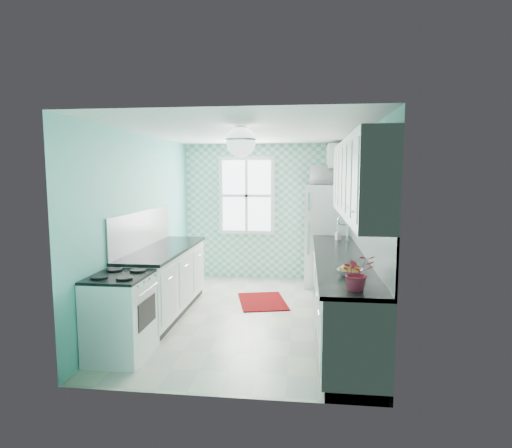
# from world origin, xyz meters

# --- Properties ---
(floor) EXTENTS (3.00, 4.40, 0.02)m
(floor) POSITION_xyz_m (0.00, 0.00, -0.01)
(floor) COLOR beige
(floor) RESTS_ON ground
(ceiling) EXTENTS (3.00, 4.40, 0.02)m
(ceiling) POSITION_xyz_m (0.00, 0.00, 2.51)
(ceiling) COLOR white
(ceiling) RESTS_ON wall_back
(wall_back) EXTENTS (3.00, 0.02, 2.50)m
(wall_back) POSITION_xyz_m (0.00, 2.21, 1.25)
(wall_back) COLOR #61CAB6
(wall_back) RESTS_ON floor
(wall_front) EXTENTS (3.00, 0.02, 2.50)m
(wall_front) POSITION_xyz_m (0.00, -2.21, 1.25)
(wall_front) COLOR #61CAB6
(wall_front) RESTS_ON floor
(wall_left) EXTENTS (0.02, 4.40, 2.50)m
(wall_left) POSITION_xyz_m (-1.51, 0.00, 1.25)
(wall_left) COLOR #61CAB6
(wall_left) RESTS_ON floor
(wall_right) EXTENTS (0.02, 4.40, 2.50)m
(wall_right) POSITION_xyz_m (1.51, 0.00, 1.25)
(wall_right) COLOR #61CAB6
(wall_right) RESTS_ON floor
(accent_wall) EXTENTS (3.00, 0.01, 2.50)m
(accent_wall) POSITION_xyz_m (0.00, 2.19, 1.25)
(accent_wall) COLOR #5FC2A6
(accent_wall) RESTS_ON wall_back
(window) EXTENTS (1.04, 0.05, 1.44)m
(window) POSITION_xyz_m (-0.35, 2.16, 1.55)
(window) COLOR white
(window) RESTS_ON wall_back
(backsplash_right) EXTENTS (0.02, 3.60, 0.51)m
(backsplash_right) POSITION_xyz_m (1.49, -0.40, 1.20)
(backsplash_right) COLOR white
(backsplash_right) RESTS_ON wall_right
(backsplash_left) EXTENTS (0.02, 2.15, 0.51)m
(backsplash_left) POSITION_xyz_m (-1.49, -0.07, 1.20)
(backsplash_left) COLOR white
(backsplash_left) RESTS_ON wall_left
(upper_cabinets_right) EXTENTS (0.33, 3.20, 0.90)m
(upper_cabinets_right) POSITION_xyz_m (1.33, -0.60, 1.90)
(upper_cabinets_right) COLOR white
(upper_cabinets_right) RESTS_ON wall_right
(upper_cabinet_fridge) EXTENTS (0.40, 0.74, 0.40)m
(upper_cabinet_fridge) POSITION_xyz_m (1.30, 1.83, 2.25)
(upper_cabinet_fridge) COLOR white
(upper_cabinet_fridge) RESTS_ON wall_right
(ceiling_light) EXTENTS (0.34, 0.34, 0.35)m
(ceiling_light) POSITION_xyz_m (0.00, -0.80, 2.32)
(ceiling_light) COLOR silver
(ceiling_light) RESTS_ON ceiling
(base_cabinets_right) EXTENTS (0.60, 3.60, 0.90)m
(base_cabinets_right) POSITION_xyz_m (1.20, -0.40, 0.45)
(base_cabinets_right) COLOR white
(base_cabinets_right) RESTS_ON floor
(countertop_right) EXTENTS (0.63, 3.60, 0.04)m
(countertop_right) POSITION_xyz_m (1.19, -0.40, 0.92)
(countertop_right) COLOR black
(countertop_right) RESTS_ON base_cabinets_right
(base_cabinets_left) EXTENTS (0.60, 2.15, 0.90)m
(base_cabinets_left) POSITION_xyz_m (-1.20, -0.07, 0.45)
(base_cabinets_left) COLOR white
(base_cabinets_left) RESTS_ON floor
(countertop_left) EXTENTS (0.63, 2.15, 0.04)m
(countertop_left) POSITION_xyz_m (-1.19, -0.07, 0.92)
(countertop_left) COLOR black
(countertop_left) RESTS_ON base_cabinets_left
(fridge) EXTENTS (0.77, 0.76, 1.76)m
(fridge) POSITION_xyz_m (1.11, 1.81, 0.88)
(fridge) COLOR white
(fridge) RESTS_ON floor
(stove) EXTENTS (0.59, 0.73, 0.88)m
(stove) POSITION_xyz_m (-1.20, -1.48, 0.46)
(stove) COLOR white
(stove) RESTS_ON floor
(sink) EXTENTS (0.46, 0.39, 0.53)m
(sink) POSITION_xyz_m (1.20, 0.73, 0.93)
(sink) COLOR silver
(sink) RESTS_ON countertop_right
(rug) EXTENTS (0.89, 1.10, 0.02)m
(rug) POSITION_xyz_m (0.10, 0.64, 0.01)
(rug) COLOR maroon
(rug) RESTS_ON floor
(dish_towel) EXTENTS (0.09, 0.23, 0.35)m
(dish_towel) POSITION_xyz_m (0.89, 0.13, 0.48)
(dish_towel) COLOR #539F9F
(dish_towel) RESTS_ON base_cabinets_right
(fruit_bowl) EXTENTS (0.31, 0.31, 0.06)m
(fruit_bowl) POSITION_xyz_m (1.20, -1.39, 0.97)
(fruit_bowl) COLOR white
(fruit_bowl) RESTS_ON countertop_right
(potted_plant) EXTENTS (0.35, 0.33, 0.32)m
(potted_plant) POSITION_xyz_m (1.20, -1.97, 1.10)
(potted_plant) COLOR #BA3821
(potted_plant) RESTS_ON countertop_right
(soap_bottle) EXTENTS (0.10, 0.11, 0.18)m
(soap_bottle) POSITION_xyz_m (1.25, 0.93, 1.03)
(soap_bottle) COLOR #89ABBE
(soap_bottle) RESTS_ON countertop_right
(microwave) EXTENTS (0.62, 0.42, 0.34)m
(microwave) POSITION_xyz_m (1.11, 1.81, 1.93)
(microwave) COLOR silver
(microwave) RESTS_ON fridge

